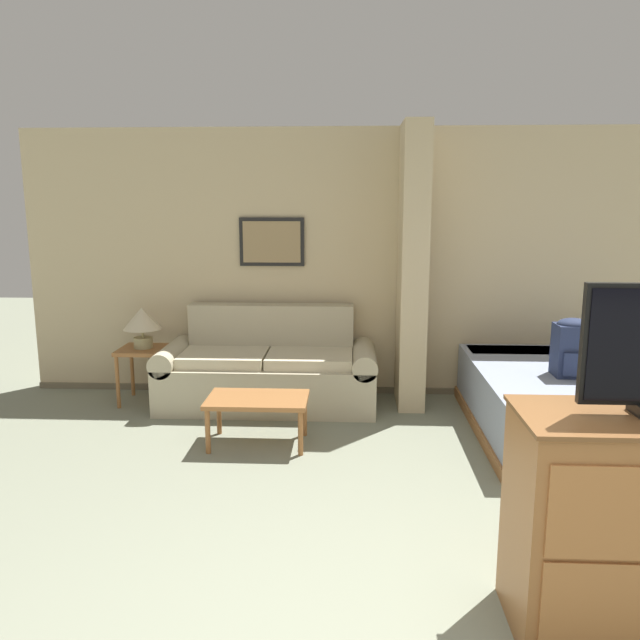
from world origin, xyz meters
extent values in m
cube|color=#CCB78E|center=(0.00, 4.07, 1.30)|extent=(6.75, 0.12, 2.60)
cube|color=#70644E|center=(0.00, 4.00, 0.03)|extent=(6.75, 0.02, 0.06)
cube|color=black|center=(-0.94, 3.99, 1.52)|extent=(0.63, 0.02, 0.47)
cube|color=#9E845B|center=(-0.94, 3.98, 1.52)|extent=(0.56, 0.01, 0.40)
cube|color=#CCB78E|center=(0.40, 3.70, 1.30)|extent=(0.24, 0.62, 2.60)
cube|color=#B7AD8E|center=(-0.94, 3.55, 0.21)|extent=(1.60, 0.84, 0.43)
cube|color=#B7AD8E|center=(-0.94, 3.87, 0.67)|extent=(1.60, 0.20, 0.49)
cube|color=#B7AD8E|center=(-1.84, 3.55, 0.21)|extent=(0.20, 0.84, 0.43)
cylinder|color=#B7AD8E|center=(-1.84, 3.55, 0.47)|extent=(0.23, 0.84, 0.23)
cube|color=#B7AD8E|center=(-0.03, 3.55, 0.21)|extent=(0.20, 0.84, 0.43)
cylinder|color=#B7AD8E|center=(-0.03, 3.55, 0.47)|extent=(0.23, 0.84, 0.23)
cube|color=beige|center=(-1.34, 3.50, 0.48)|extent=(0.78, 0.60, 0.10)
cube|color=beige|center=(-0.54, 3.50, 0.48)|extent=(0.78, 0.60, 0.10)
cube|color=#996033|center=(-0.89, 2.60, 0.37)|extent=(0.79, 0.49, 0.04)
cylinder|color=#996033|center=(-1.25, 2.40, 0.18)|extent=(0.04, 0.04, 0.35)
cylinder|color=#996033|center=(-0.54, 2.40, 0.18)|extent=(0.04, 0.04, 0.35)
cylinder|color=#996033|center=(-1.25, 2.81, 0.18)|extent=(0.04, 0.04, 0.35)
cylinder|color=#996033|center=(-0.54, 2.81, 0.18)|extent=(0.04, 0.04, 0.35)
cube|color=#996033|center=(-2.13, 3.61, 0.52)|extent=(0.45, 0.45, 0.04)
cylinder|color=#996033|center=(-2.33, 3.42, 0.25)|extent=(0.04, 0.04, 0.50)
cylinder|color=#996033|center=(-1.93, 3.42, 0.25)|extent=(0.04, 0.04, 0.50)
cylinder|color=#996033|center=(-2.33, 3.81, 0.25)|extent=(0.04, 0.04, 0.50)
cylinder|color=#996033|center=(-1.93, 3.81, 0.25)|extent=(0.04, 0.04, 0.50)
cylinder|color=tan|center=(-2.13, 3.61, 0.59)|extent=(0.18, 0.18, 0.10)
cylinder|color=tan|center=(-2.13, 3.61, 0.68)|extent=(0.02, 0.02, 0.08)
cone|color=beige|center=(-2.13, 3.61, 0.82)|extent=(0.36, 0.36, 0.20)
cube|color=#996033|center=(1.64, 2.94, 0.05)|extent=(1.52, 2.02, 0.10)
cube|color=#8993A8|center=(1.64, 2.94, 0.32)|extent=(1.48, 1.98, 0.43)
cube|color=white|center=(1.64, 3.71, 0.48)|extent=(1.36, 0.36, 0.10)
cube|color=#232D4C|center=(1.59, 2.83, 0.74)|extent=(0.27, 0.23, 0.42)
cube|color=#232D4C|center=(1.59, 2.70, 0.66)|extent=(0.20, 0.03, 0.18)
ellipsoid|color=#232D4C|center=(1.59, 2.83, 0.95)|extent=(0.25, 0.22, 0.10)
camera|label=1|loc=(-0.17, -2.07, 1.90)|focal=35.00mm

